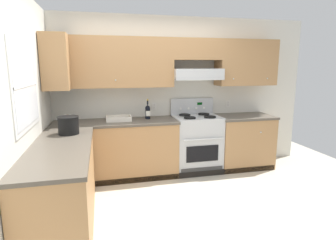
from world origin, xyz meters
TOP-DOWN VIEW (x-y plane):
  - ground_plane at (0.00, 0.00)m, footprint 7.04×7.04m
  - wall_back at (0.40, 1.53)m, footprint 4.68×0.57m
  - wall_left at (-1.59, 0.23)m, footprint 0.47×4.00m
  - counter_back_run at (0.13, 1.24)m, footprint 3.60×0.65m
  - counter_left_run at (-1.24, -0.00)m, footprint 0.63×1.91m
  - stove at (0.73, 1.25)m, footprint 0.76×0.62m
  - wine_bottle at (-0.08, 1.34)m, footprint 0.08×0.08m
  - bowl at (-0.55, 1.28)m, footprint 0.38×0.27m
  - bucket at (-1.21, 0.54)m, footprint 0.26×0.26m
  - paper_towel_roll at (-1.29, 1.26)m, footprint 0.11×0.11m

SIDE VIEW (x-z plane):
  - ground_plane at x=0.00m, z-range 0.00..0.00m
  - counter_back_run at x=0.13m, z-range 0.00..0.91m
  - counter_left_run at x=-1.24m, z-range 0.00..0.91m
  - stove at x=0.73m, z-range -0.12..1.08m
  - bowl at x=-0.55m, z-range 0.90..0.97m
  - paper_towel_roll at x=-1.29m, z-range 0.91..1.04m
  - bucket at x=-1.21m, z-range 0.92..1.14m
  - wine_bottle at x=-0.08m, z-range 0.87..1.19m
  - wall_left at x=-1.59m, z-range 0.07..2.62m
  - wall_back at x=0.40m, z-range 0.20..2.75m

